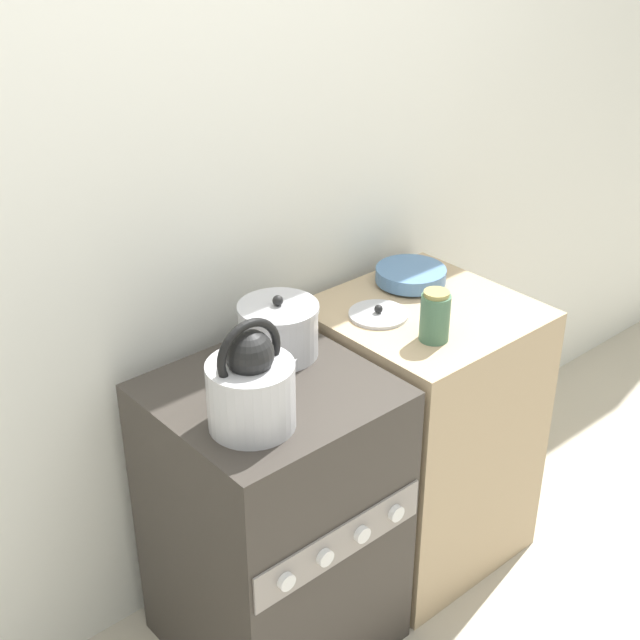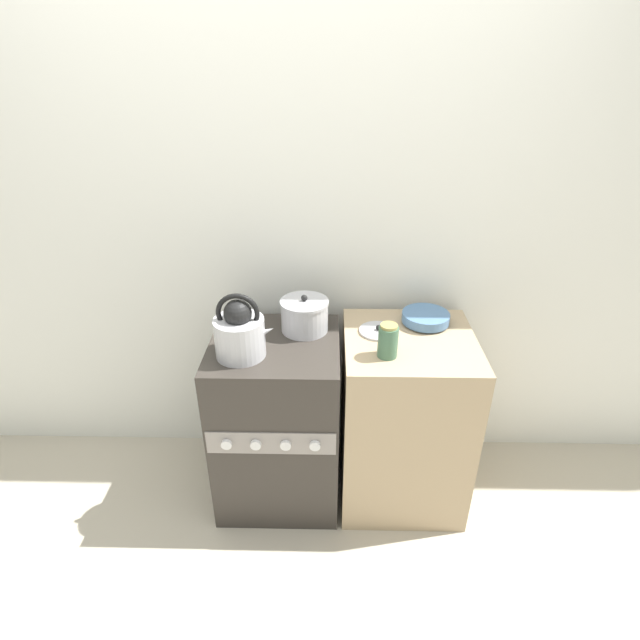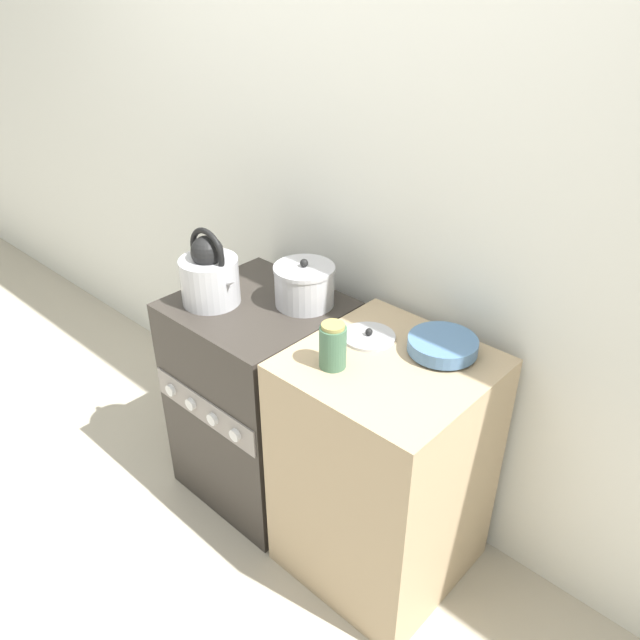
{
  "view_description": "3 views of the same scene",
  "coord_description": "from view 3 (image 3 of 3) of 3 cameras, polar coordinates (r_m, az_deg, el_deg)",
  "views": [
    {
      "loc": [
        -1.12,
        -1.21,
        2.02
      ],
      "look_at": [
        0.19,
        0.3,
        0.94
      ],
      "focal_mm": 50.0,
      "sensor_mm": 36.0,
      "label": 1
    },
    {
      "loc": [
        0.23,
        -1.54,
        1.93
      ],
      "look_at": [
        0.2,
        0.25,
        0.96
      ],
      "focal_mm": 28.0,
      "sensor_mm": 36.0,
      "label": 2
    },
    {
      "loc": [
        1.46,
        -0.98,
        1.9
      ],
      "look_at": [
        0.29,
        0.29,
        0.87
      ],
      "focal_mm": 35.0,
      "sensor_mm": 36.0,
      "label": 3
    }
  ],
  "objects": [
    {
      "name": "ground_plane",
      "position": [
        2.59,
        -9.4,
        -17.04
      ],
      "size": [
        12.0,
        12.0,
        0.0
      ],
      "primitive_type": "plane",
      "color": "#B2A893"
    },
    {
      "name": "wall_back",
      "position": [
        2.26,
        0.58,
        14.09
      ],
      "size": [
        7.0,
        0.06,
        2.5
      ],
      "color": "silver",
      "rests_on": "ground_plane"
    },
    {
      "name": "kettle",
      "position": [
        2.18,
        -10.05,
        4.11
      ],
      "size": [
        0.25,
        0.2,
        0.28
      ],
      "color": "#B2B2B7",
      "rests_on": "stove"
    },
    {
      "name": "counter",
      "position": [
        2.13,
        5.83,
        -13.33
      ],
      "size": [
        0.56,
        0.56,
        0.85
      ],
      "color": "tan",
      "rests_on": "ground_plane"
    },
    {
      "name": "cooking_pot",
      "position": [
        2.15,
        -1.44,
        3.2
      ],
      "size": [
        0.21,
        0.21,
        0.17
      ],
      "color": "#B2B2B7",
      "rests_on": "stove"
    },
    {
      "name": "loose_pot_lid",
      "position": [
        1.96,
        4.48,
        -1.49
      ],
      "size": [
        0.17,
        0.17,
        0.03
      ],
      "color": "#B2B2B7",
      "rests_on": "counter"
    },
    {
      "name": "storage_jar",
      "position": [
        1.79,
        1.18,
        -2.38
      ],
      "size": [
        0.08,
        0.08,
        0.14
      ],
      "color": "#3F664C",
      "rests_on": "counter"
    },
    {
      "name": "enamel_bowl",
      "position": [
        1.91,
        11.15,
        -2.27
      ],
      "size": [
        0.21,
        0.21,
        0.05
      ],
      "color": "#4C729E",
      "rests_on": "counter"
    },
    {
      "name": "stove",
      "position": [
        2.42,
        -5.37,
        -7.13
      ],
      "size": [
        0.55,
        0.55,
        0.83
      ],
      "color": "#332D28",
      "rests_on": "ground_plane"
    }
  ]
}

